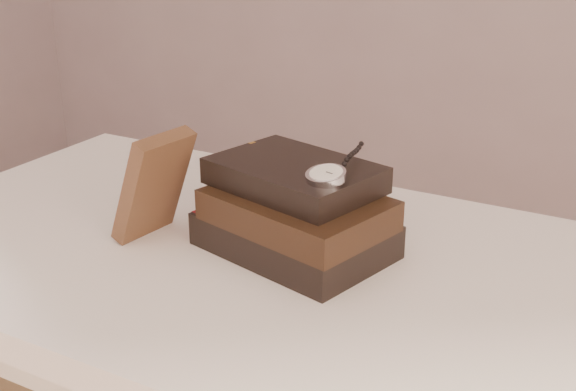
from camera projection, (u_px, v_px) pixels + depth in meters
The scene contains 5 objects.
table at pixel (241, 307), 1.02m from camera, with size 1.00×0.60×0.75m.
book_stack at pixel (296, 212), 0.95m from camera, with size 0.27×0.22×0.12m.
journal at pixel (154, 186), 0.98m from camera, with size 0.02×0.09×0.15m, color #3B2316.
pocket_watch at pixel (328, 173), 0.88m from camera, with size 0.06×0.15×0.02m.
eyeglasses at pixel (290, 173), 1.05m from camera, with size 0.12×0.13×0.05m.
Camera 1 is at (0.49, -0.40, 1.18)m, focal length 46.60 mm.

